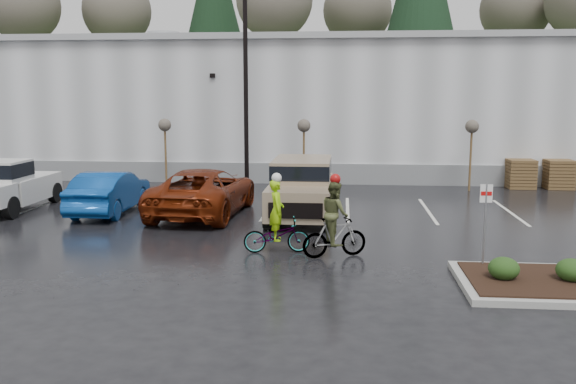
# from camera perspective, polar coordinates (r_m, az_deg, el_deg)

# --- Properties ---
(ground) EXTENTS (120.00, 120.00, 0.00)m
(ground) POSITION_cam_1_polar(r_m,az_deg,el_deg) (15.46, 3.89, -7.20)
(ground) COLOR black
(ground) RESTS_ON ground
(warehouse) EXTENTS (60.50, 15.50, 7.20)m
(warehouse) POSITION_cam_1_polar(r_m,az_deg,el_deg) (36.83, 4.78, 8.10)
(warehouse) COLOR #A8ABAD
(warehouse) RESTS_ON ground
(wooded_ridge) EXTENTS (80.00, 25.00, 6.00)m
(wooded_ridge) POSITION_cam_1_polar(r_m,az_deg,el_deg) (59.84, 4.96, 7.91)
(wooded_ridge) COLOR #293F1A
(wooded_ridge) RESTS_ON ground
(lamppost) EXTENTS (0.50, 1.00, 9.22)m
(lamppost) POSITION_cam_1_polar(r_m,az_deg,el_deg) (27.20, -3.99, 12.00)
(lamppost) COLOR black
(lamppost) RESTS_ON ground
(sapling_west) EXTENTS (0.60, 0.60, 3.20)m
(sapling_west) POSITION_cam_1_polar(r_m,az_deg,el_deg) (29.09, -11.45, 5.83)
(sapling_west) COLOR brown
(sapling_west) RESTS_ON ground
(sapling_mid) EXTENTS (0.60, 0.60, 3.20)m
(sapling_mid) POSITION_cam_1_polar(r_m,az_deg,el_deg) (27.93, 1.50, 5.88)
(sapling_mid) COLOR brown
(sapling_mid) RESTS_ON ground
(sapling_east) EXTENTS (0.60, 0.60, 3.20)m
(sapling_east) POSITION_cam_1_polar(r_m,az_deg,el_deg) (28.45, 16.82, 5.55)
(sapling_east) COLOR brown
(sapling_east) RESTS_ON ground
(pallet_stack_a) EXTENTS (1.20, 1.20, 1.35)m
(pallet_stack_a) POSITION_cam_1_polar(r_m,az_deg,el_deg) (30.20, 20.92, 1.61)
(pallet_stack_a) COLOR brown
(pallet_stack_a) RESTS_ON ground
(pallet_stack_b) EXTENTS (1.20, 1.20, 1.35)m
(pallet_stack_b) POSITION_cam_1_polar(r_m,az_deg,el_deg) (30.70, 23.97, 1.54)
(pallet_stack_b) COLOR brown
(pallet_stack_b) RESTS_ON ground
(shrub_a) EXTENTS (0.70, 0.70, 0.52)m
(shrub_a) POSITION_cam_1_polar(r_m,az_deg,el_deg) (14.85, 19.54, -6.76)
(shrub_a) COLOR black
(shrub_a) RESTS_ON curb_island
(shrub_b) EXTENTS (0.70, 0.70, 0.52)m
(shrub_b) POSITION_cam_1_polar(r_m,az_deg,el_deg) (15.29, 25.03, -6.65)
(shrub_b) COLOR black
(shrub_b) RESTS_ON curb_island
(fire_lane_sign) EXTENTS (0.30, 0.05, 2.20)m
(fire_lane_sign) POSITION_cam_1_polar(r_m,az_deg,el_deg) (15.71, 17.97, -2.09)
(fire_lane_sign) COLOR gray
(fire_lane_sign) RESTS_ON ground
(pickup_white) EXTENTS (2.10, 5.20, 1.96)m
(pickup_white) POSITION_cam_1_polar(r_m,az_deg,el_deg) (25.35, -24.37, 0.74)
(pickup_white) COLOR silver
(pickup_white) RESTS_ON ground
(car_blue) EXTENTS (1.70, 4.73, 1.55)m
(car_blue) POSITION_cam_1_polar(r_m,az_deg,el_deg) (23.33, -16.34, 0.01)
(car_blue) COLOR navy
(car_blue) RESTS_ON ground
(car_red) EXTENTS (3.21, 6.25, 1.69)m
(car_red) POSITION_cam_1_polar(r_m,az_deg,el_deg) (22.29, -7.89, 0.06)
(car_red) COLOR #671E09
(car_red) RESTS_ON ground
(suv_tan) EXTENTS (2.20, 5.10, 2.06)m
(suv_tan) POSITION_cam_1_polar(r_m,az_deg,el_deg) (21.38, 1.24, 0.26)
(suv_tan) COLOR gray
(suv_tan) RESTS_ON ground
(cyclist_hivis) EXTENTS (1.91, 0.92, 2.22)m
(cyclist_hivis) POSITION_cam_1_polar(r_m,az_deg,el_deg) (16.83, -1.06, -3.38)
(cyclist_hivis) COLOR #3F3F44
(cyclist_hivis) RESTS_ON ground
(cyclist_olive) EXTENTS (1.81, 1.13, 2.27)m
(cyclist_olive) POSITION_cam_1_polar(r_m,az_deg,el_deg) (16.37, 4.39, -3.27)
(cyclist_olive) COLOR #3F3F44
(cyclist_olive) RESTS_ON ground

